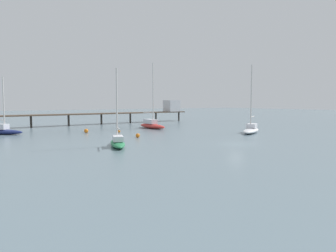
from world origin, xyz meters
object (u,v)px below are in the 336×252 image
(sailboat_navy, at_px, (2,130))
(mooring_buoy_inner, at_px, (119,131))
(sailboat_green, at_px, (118,141))
(sailboat_white, at_px, (251,129))
(pier, at_px, (136,110))
(mooring_buoy_mid, at_px, (138,136))
(mooring_buoy_outer, at_px, (86,131))
(sailboat_red, at_px, (152,124))

(sailboat_navy, height_order, mooring_buoy_inner, sailboat_navy)
(sailboat_green, height_order, sailboat_white, sailboat_white)
(pier, height_order, mooring_buoy_inner, pier)
(mooring_buoy_mid, distance_m, mooring_buoy_outer, 13.15)
(pier, distance_m, sailboat_white, 39.33)
(sailboat_red, relative_size, mooring_buoy_inner, 27.46)
(mooring_buoy_inner, bearing_deg, sailboat_navy, 153.45)
(mooring_buoy_inner, bearing_deg, sailboat_red, 23.79)
(mooring_buoy_mid, bearing_deg, pier, 61.43)
(sailboat_navy, bearing_deg, sailboat_green, -68.34)
(sailboat_white, distance_m, sailboat_navy, 46.77)
(sailboat_red, distance_m, mooring_buoy_mid, 18.25)
(sailboat_green, bearing_deg, sailboat_navy, 111.66)
(sailboat_white, height_order, sailboat_navy, sailboat_white)
(sailboat_green, bearing_deg, mooring_buoy_outer, 81.53)
(mooring_buoy_inner, bearing_deg, mooring_buoy_outer, 152.57)
(sailboat_white, bearing_deg, mooring_buoy_inner, 143.78)
(sailboat_red, xyz_separation_m, mooring_buoy_mid, (-11.55, -14.11, -0.56))
(pier, xyz_separation_m, sailboat_white, (3.63, -39.06, -2.85))
(sailboat_red, bearing_deg, sailboat_green, -131.06)
(sailboat_white, height_order, sailboat_red, sailboat_red)
(mooring_buoy_mid, bearing_deg, sailboat_green, -134.09)
(sailboat_red, bearing_deg, mooring_buoy_outer, -173.89)
(sailboat_green, distance_m, mooring_buoy_inner, 19.10)
(sailboat_green, distance_m, sailboat_red, 28.73)
(sailboat_navy, xyz_separation_m, mooring_buoy_outer, (13.55, -6.66, -0.37))
(sailboat_white, height_order, mooring_buoy_outer, sailboat_white)
(pier, relative_size, mooring_buoy_mid, 77.28)
(sailboat_white, bearing_deg, mooring_buoy_outer, 145.50)
(sailboat_white, bearing_deg, mooring_buoy_mid, 165.65)
(sailboat_navy, height_order, sailboat_red, sailboat_red)
(sailboat_red, relative_size, mooring_buoy_mid, 20.32)
(sailboat_navy, bearing_deg, pier, 21.73)
(sailboat_green, height_order, mooring_buoy_inner, sailboat_green)
(pier, distance_m, mooring_buoy_outer, 31.03)
(sailboat_navy, distance_m, mooring_buoy_mid, 26.15)
(sailboat_navy, xyz_separation_m, sailboat_red, (29.44, -4.96, 0.13))
(sailboat_red, bearing_deg, sailboat_white, -62.41)
(sailboat_navy, distance_m, mooring_buoy_inner, 21.33)
(mooring_buoy_inner, distance_m, mooring_buoy_outer, 6.23)
(mooring_buoy_outer, bearing_deg, sailboat_navy, 153.81)
(sailboat_green, height_order, mooring_buoy_outer, sailboat_green)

